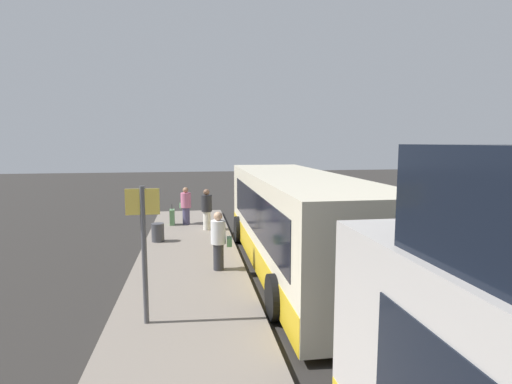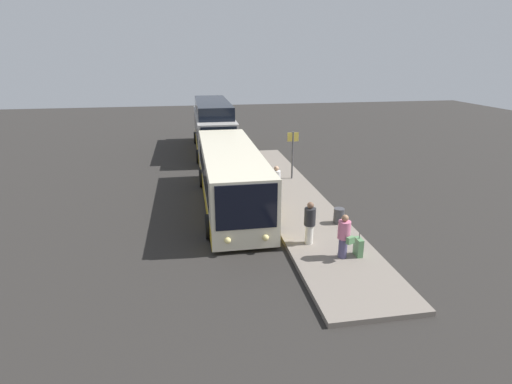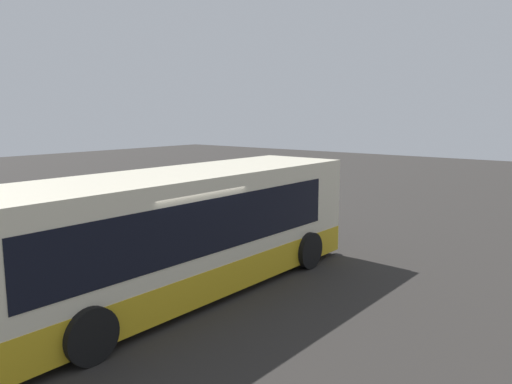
{
  "view_description": "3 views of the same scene",
  "coord_description": "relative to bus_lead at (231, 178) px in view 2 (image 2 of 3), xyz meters",
  "views": [
    {
      "loc": [
        -10.51,
        3.01,
        3.69
      ],
      "look_at": [
        3.95,
        0.7,
        1.85
      ],
      "focal_mm": 28.0,
      "sensor_mm": 36.0,
      "label": 1
    },
    {
      "loc": [
        18.36,
        -1.78,
        6.91
      ],
      "look_at": [
        3.95,
        0.7,
        1.85
      ],
      "focal_mm": 28.0,
      "sensor_mm": 36.0,
      "label": 2
    },
    {
      "loc": [
        -7.0,
        -8.08,
        4.06
      ],
      "look_at": [
        3.95,
        0.7,
        1.85
      ],
      "focal_mm": 35.0,
      "sensor_mm": 36.0,
      "label": 3
    }
  ],
  "objects": [
    {
      "name": "suitcase",
      "position": [
        6.19,
        3.8,
        -0.87
      ],
      "size": [
        0.44,
        0.2,
        0.89
      ],
      "color": "#598C59",
      "rests_on": "platform"
    },
    {
      "name": "bus_lead",
      "position": [
        0.0,
        0.0,
        0.0
      ],
      "size": [
        10.24,
        2.81,
        2.77
      ],
      "color": "beige",
      "rests_on": "ground"
    },
    {
      "name": "ground",
      "position": [
        -0.37,
        -0.1,
        -1.38
      ],
      "size": [
        80.0,
        80.0,
        0.0
      ],
      "primitive_type": "plane",
      "color": "#2B2826"
    },
    {
      "name": "passenger_with_bags",
      "position": [
        4.97,
        2.38,
        -0.32
      ],
      "size": [
        0.5,
        0.5,
        1.65
      ],
      "rotation": [
        0.0,
        0.0,
        -1.39
      ],
      "color": "silver",
      "rests_on": "platform"
    },
    {
      "name": "passenger_waiting",
      "position": [
        -0.17,
        2.23,
        -0.33
      ],
      "size": [
        0.44,
        0.6,
        1.62
      ],
      "rotation": [
        0.0,
        0.0,
        3.06
      ],
      "color": "#2D2D33",
      "rests_on": "platform"
    },
    {
      "name": "trash_bin",
      "position": [
        3.34,
        4.17,
        -0.87
      ],
      "size": [
        0.44,
        0.44,
        0.65
      ],
      "color": "#3F3F44",
      "rests_on": "platform"
    },
    {
      "name": "bus_second",
      "position": [
        -11.63,
        -0.0,
        0.26
      ],
      "size": [
        10.17,
        2.85,
        3.67
      ],
      "color": "#B2ADA8",
      "rests_on": "ground"
    },
    {
      "name": "sign_post",
      "position": [
        -3.22,
        3.85,
        0.48
      ],
      "size": [
        0.1,
        0.63,
        2.69
      ],
      "color": "#4C4C51",
      "rests_on": "platform"
    },
    {
      "name": "passenger_boarding",
      "position": [
        6.23,
        3.22,
        -0.35
      ],
      "size": [
        0.69,
        0.57,
        1.6
      ],
      "rotation": [
        0.0,
        0.0,
        -1.15
      ],
      "color": "#4C476B",
      "rests_on": "platform"
    },
    {
      "name": "platform",
      "position": [
        -0.37,
        3.06,
        -1.28
      ],
      "size": [
        20.0,
        3.12,
        0.18
      ],
      "color": "slate",
      "rests_on": "ground"
    }
  ]
}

